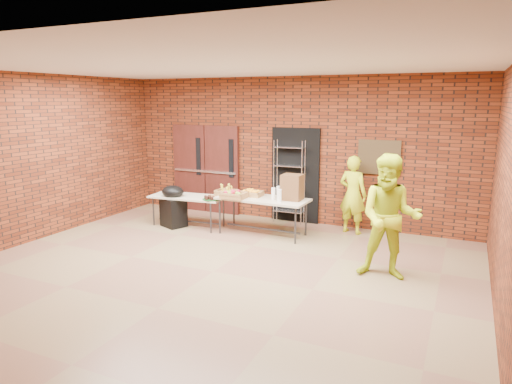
% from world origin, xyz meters
% --- Properties ---
extents(room, '(8.08, 7.08, 3.28)m').
position_xyz_m(room, '(0.00, 0.00, 1.60)').
color(room, '#865F48').
rests_on(room, ground).
extents(double_doors, '(1.78, 0.12, 2.10)m').
position_xyz_m(double_doors, '(-2.20, 3.44, 1.05)').
color(double_doors, '#471814').
rests_on(double_doors, room).
extents(dark_doorway, '(1.10, 0.06, 2.10)m').
position_xyz_m(dark_doorway, '(0.10, 3.46, 1.05)').
color(dark_doorway, black).
rests_on(dark_doorway, room).
extents(bronze_plaque, '(0.85, 0.04, 0.70)m').
position_xyz_m(bronze_plaque, '(1.90, 3.45, 1.55)').
color(bronze_plaque, '#3B2D17').
rests_on(bronze_plaque, room).
extents(wire_rack, '(0.68, 0.25, 1.83)m').
position_xyz_m(wire_rack, '(0.01, 3.32, 0.92)').
color(wire_rack, silver).
rests_on(wire_rack, room).
extents(table_left, '(1.68, 0.82, 0.67)m').
position_xyz_m(table_left, '(-1.85, 2.11, 0.61)').
color(table_left, '#C0AD93').
rests_on(table_left, room).
extents(table_right, '(1.87, 0.82, 0.76)m').
position_xyz_m(table_right, '(-0.13, 2.21, 0.70)').
color(table_right, '#C0AD93').
rests_on(table_right, room).
extents(basket_bananas, '(0.42, 0.33, 0.13)m').
position_xyz_m(basket_bananas, '(-0.94, 2.19, 0.82)').
color(basket_bananas, '#AF8346').
rests_on(basket_bananas, table_right).
extents(basket_oranges, '(0.42, 0.33, 0.13)m').
position_xyz_m(basket_oranges, '(-0.41, 2.30, 0.82)').
color(basket_oranges, '#AF8346').
rests_on(basket_oranges, table_right).
extents(basket_apples, '(0.48, 0.38, 0.15)m').
position_xyz_m(basket_apples, '(-0.65, 1.97, 0.82)').
color(basket_apples, '#AF8346').
rests_on(basket_apples, table_right).
extents(muffin_tray, '(0.38, 0.38, 0.09)m').
position_xyz_m(muffin_tray, '(-1.20, 2.01, 0.71)').
color(muffin_tray, '#13481B').
rests_on(muffin_tray, table_left).
extents(napkin_box, '(0.18, 0.12, 0.06)m').
position_xyz_m(napkin_box, '(-2.17, 2.16, 0.70)').
color(napkin_box, white).
rests_on(napkin_box, table_left).
extents(coffee_dispenser, '(0.38, 0.34, 0.51)m').
position_xyz_m(coffee_dispenser, '(0.46, 2.30, 1.01)').
color(coffee_dispenser, brown).
rests_on(coffee_dispenser, table_right).
extents(cup_stack_front, '(0.08, 0.08, 0.24)m').
position_xyz_m(cup_stack_front, '(0.13, 2.15, 0.88)').
color(cup_stack_front, white).
rests_on(cup_stack_front, table_right).
extents(cup_stack_mid, '(0.08, 0.08, 0.25)m').
position_xyz_m(cup_stack_mid, '(0.32, 1.99, 0.88)').
color(cup_stack_mid, white).
rests_on(cup_stack_mid, table_right).
extents(cup_stack_back, '(0.09, 0.09, 0.27)m').
position_xyz_m(cup_stack_back, '(0.21, 2.23, 0.89)').
color(cup_stack_back, white).
rests_on(cup_stack_back, table_right).
extents(covered_grill, '(0.61, 0.57, 0.90)m').
position_xyz_m(covered_grill, '(-2.13, 1.95, 0.45)').
color(covered_grill, black).
rests_on(covered_grill, room).
extents(volunteer_woman, '(0.66, 0.50, 1.60)m').
position_xyz_m(volunteer_woman, '(1.48, 3.10, 0.80)').
color(volunteer_woman, '#C3D918').
rests_on(volunteer_woman, room).
extents(volunteer_man, '(0.99, 0.80, 1.91)m').
position_xyz_m(volunteer_man, '(2.55, 0.93, 0.96)').
color(volunteer_man, '#C3D918').
rests_on(volunteer_man, room).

